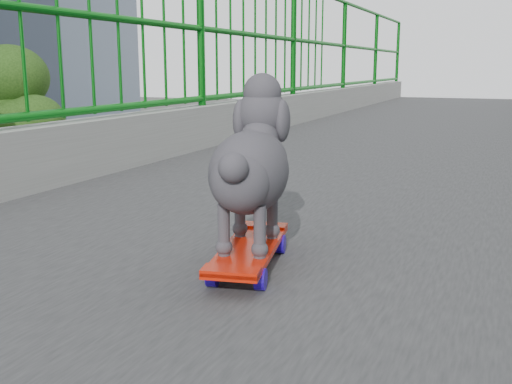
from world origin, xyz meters
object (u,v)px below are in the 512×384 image
at_px(skateboard, 249,252).
at_px(car_1, 109,315).
at_px(poodle, 251,163).
at_px(car_6, 111,316).

bearing_deg(skateboard, car_1, 117.79).
distance_m(poodle, car_6, 16.02).
bearing_deg(skateboard, car_6, 117.66).
xyz_separation_m(skateboard, car_1, (-9.24, 11.28, -6.28)).
bearing_deg(car_6, skateboard, -50.82).
distance_m(poodle, car_1, 15.96).
height_order(poodle, car_1, poodle).
distance_m(car_1, car_6, 0.08).
bearing_deg(car_1, car_6, 90.00).
distance_m(skateboard, poodle, 0.26).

